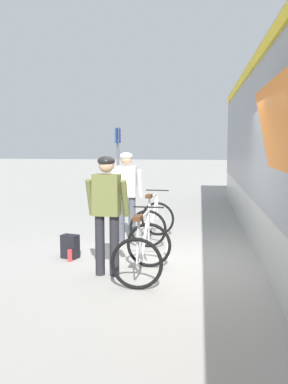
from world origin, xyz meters
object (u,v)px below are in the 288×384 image
at_px(bicycle_far_silver, 143,251).
at_px(platform_sign_post, 118,153).
at_px(cyclist_far_in_olive, 107,205).
at_px(cyclist_near_in_white, 126,189).
at_px(backpack_on_platform, 70,246).
at_px(water_bottle_near_the_bikes, 168,250).
at_px(bicycle_near_white, 153,221).
at_px(water_bottle_by_the_backpack, 70,256).

bearing_deg(bicycle_far_silver, platform_sign_post, 104.26).
height_order(cyclist_far_in_olive, platform_sign_post, platform_sign_post).
height_order(cyclist_near_in_white, cyclist_far_in_olive, same).
xyz_separation_m(backpack_on_platform, platform_sign_post, (-0.28, 5.63, 1.42)).
xyz_separation_m(cyclist_near_in_white, platform_sign_post, (-1.02, 4.33, 0.57)).
relative_size(backpack_on_platform, water_bottle_near_the_bikes, 1.72).
bearing_deg(platform_sign_post, cyclist_near_in_white, -76.71).
relative_size(cyclist_near_in_white, bicycle_near_white, 1.57).
bearing_deg(bicycle_far_silver, cyclist_far_in_olive, 175.84).
bearing_deg(water_bottle_by_the_backpack, water_bottle_near_the_bikes, 16.79).
xyz_separation_m(water_bottle_by_the_backpack, platform_sign_post, (-0.34, 5.83, 1.52)).
relative_size(cyclist_near_in_white, platform_sign_post, 0.73).
bearing_deg(platform_sign_post, backpack_on_platform, -87.17).
distance_m(backpack_on_platform, water_bottle_near_the_bikes, 1.66).
relative_size(cyclist_far_in_olive, bicycle_far_silver, 1.61).
relative_size(cyclist_far_in_olive, water_bottle_near_the_bikes, 7.58).
relative_size(water_bottle_near_the_bikes, platform_sign_post, 0.10).
bearing_deg(cyclist_far_in_olive, bicycle_near_white, 79.06).
bearing_deg(platform_sign_post, bicycle_far_silver, -75.74).
distance_m(bicycle_far_silver, backpack_on_platform, 1.62).
xyz_separation_m(backpack_on_platform, water_bottle_by_the_backpack, (0.06, -0.20, -0.10)).
bearing_deg(platform_sign_post, water_bottle_by_the_backpack, -86.70).
distance_m(bicycle_near_white, water_bottle_by_the_backpack, 2.03).
bearing_deg(bicycle_far_silver, cyclist_near_in_white, 106.19).
distance_m(cyclist_far_in_olive, water_bottle_by_the_backpack, 1.37).
height_order(cyclist_far_in_olive, backpack_on_platform, cyclist_far_in_olive).
relative_size(bicycle_far_silver, platform_sign_post, 0.46).
xyz_separation_m(cyclist_near_in_white, cyclist_far_in_olive, (0.08, -2.10, 0.00)).
distance_m(cyclist_far_in_olive, water_bottle_near_the_bikes, 1.65).
bearing_deg(bicycle_near_white, backpack_on_platform, -131.80).
relative_size(cyclist_near_in_white, backpack_on_platform, 4.40).
bearing_deg(water_bottle_by_the_backpack, bicycle_near_white, 53.25).
height_order(bicycle_near_white, backpack_on_platform, bicycle_near_white).
height_order(cyclist_near_in_white, bicycle_far_silver, cyclist_near_in_white).
height_order(water_bottle_near_the_bikes, platform_sign_post, platform_sign_post).
height_order(backpack_on_platform, water_bottle_by_the_backpack, backpack_on_platform).
height_order(water_bottle_near_the_bikes, water_bottle_by_the_backpack, water_bottle_near_the_bikes).
relative_size(bicycle_far_silver, water_bottle_by_the_backpack, 5.52).
xyz_separation_m(cyclist_far_in_olive, bicycle_near_white, (0.43, 2.21, -0.65)).
xyz_separation_m(water_bottle_near_the_bikes, platform_sign_post, (-1.91, 5.35, 1.51)).
bearing_deg(cyclist_near_in_white, water_bottle_near_the_bikes, -48.81).
bearing_deg(platform_sign_post, bicycle_near_white, -70.02).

